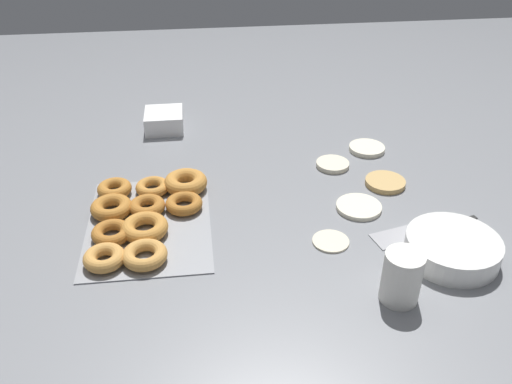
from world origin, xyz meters
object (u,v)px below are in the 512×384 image
at_px(batter_bowl, 452,248).
at_px(paper_cup, 402,277).
at_px(pancake_4, 331,240).
at_px(pancake_3, 385,182).
at_px(pancake_0, 333,164).
at_px(donut_tray, 145,214).
at_px(pancake_1, 359,207).
at_px(spatula, 411,233).
at_px(pancake_2, 367,148).
at_px(container_stack, 164,120).

xyz_separation_m(batter_bowl, paper_cup, (0.11, -0.15, 0.03)).
bearing_deg(pancake_4, pancake_3, 138.09).
xyz_separation_m(pancake_0, paper_cup, (0.52, 0.00, 0.05)).
relative_size(pancake_3, batter_bowl, 0.52).
bearing_deg(donut_tray, pancake_1, 88.40).
distance_m(donut_tray, paper_cup, 0.60).
xyz_separation_m(paper_cup, spatula, (-0.20, 0.10, -0.05)).
xyz_separation_m(batter_bowl, spatula, (-0.09, -0.05, -0.02)).
bearing_deg(pancake_3, spatula, -2.66).
relative_size(pancake_4, donut_tray, 0.21).
bearing_deg(spatula, pancake_1, -65.75).
xyz_separation_m(pancake_1, pancake_2, (-0.29, 0.11, 0.00)).
bearing_deg(spatula, paper_cup, 49.13).
height_order(pancake_0, pancake_4, pancake_0).
bearing_deg(pancake_4, container_stack, -148.74).
bearing_deg(pancake_2, container_stack, -110.14).
xyz_separation_m(pancake_1, donut_tray, (-0.01, -0.51, 0.01)).
relative_size(paper_cup, spatula, 0.39).
bearing_deg(donut_tray, paper_cup, 57.17).
bearing_deg(pancake_0, container_stack, -122.28).
height_order(pancake_3, container_stack, container_stack).
xyz_separation_m(pancake_2, spatula, (0.40, -0.02, -0.00)).
xyz_separation_m(pancake_4, paper_cup, (0.19, 0.09, 0.05)).
bearing_deg(batter_bowl, donut_tray, -108.41).
bearing_deg(pancake_1, pancake_0, -176.23).
relative_size(pancake_0, pancake_3, 0.87).
bearing_deg(spatula, container_stack, -61.40).
bearing_deg(container_stack, pancake_2, 69.86).
xyz_separation_m(pancake_3, paper_cup, (0.41, -0.11, 0.05)).
bearing_deg(spatula, batter_bowl, 106.83).
height_order(pancake_3, paper_cup, paper_cup).
xyz_separation_m(pancake_0, batter_bowl, (0.41, 0.16, 0.02)).
xyz_separation_m(pancake_0, spatula, (0.32, 0.10, -0.00)).
xyz_separation_m(pancake_3, spatula, (0.21, -0.01, -0.00)).
bearing_deg(pancake_4, pancake_1, 140.68).
relative_size(pancake_0, pancake_1, 0.82).
distance_m(pancake_1, container_stack, 0.69).
bearing_deg(pancake_1, donut_tray, -91.60).
bearing_deg(pancake_2, donut_tray, -66.10).
distance_m(pancake_1, spatula, 0.14).
height_order(pancake_0, pancake_2, same).
height_order(pancake_4, spatula, pancake_4).
xyz_separation_m(pancake_2, paper_cup, (0.60, -0.12, 0.05)).
bearing_deg(pancake_2, paper_cup, -11.04).
xyz_separation_m(pancake_3, donut_tray, (0.09, -0.61, 0.01)).
xyz_separation_m(pancake_0, pancake_3, (0.11, 0.11, 0.00)).
bearing_deg(donut_tray, pancake_3, 97.97).
distance_m(pancake_3, spatula, 0.21).
relative_size(pancake_2, pancake_3, 0.99).
height_order(pancake_1, donut_tray, donut_tray).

